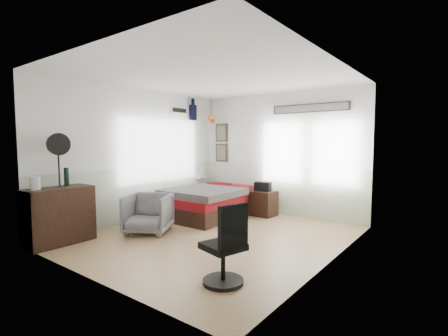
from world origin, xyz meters
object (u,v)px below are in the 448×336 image
Objects in this scene: bed at (209,202)px; task_chair at (226,252)px; nightstand at (263,203)px; armchair at (148,213)px; dresser at (59,216)px.

bed is 2.08× the size of task_chair.
nightstand is at bearing 39.96° from bed.
task_chair is (2.33, -2.52, 0.08)m from bed.
armchair reaches higher than nightstand.
bed is 3.60× the size of nightstand.
dresser reaches higher than bed.
armchair reaches higher than bed.
nightstand is at bearing 38.25° from armchair.
dresser reaches higher than armchair.
dresser is (-0.70, -2.91, 0.15)m from bed.
bed reaches higher than nightstand.
task_chair is at bearing -50.54° from armchair.
armchair is 2.54m from task_chair.
task_chair reaches higher than bed.
armchair is 2.59m from nightstand.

